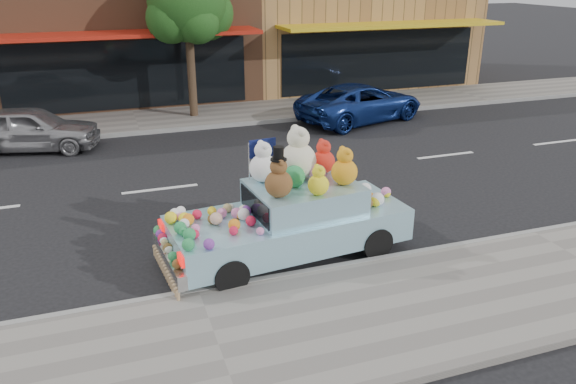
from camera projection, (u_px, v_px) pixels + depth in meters
name	position (u px, v px, depth m)	size (l,w,h in m)	color
ground	(160.00, 189.00, 13.51)	(120.00, 120.00, 0.00)	black
near_sidewalk	(219.00, 348.00, 7.79)	(60.00, 3.00, 0.12)	gray
far_sidewalk	(136.00, 122.00, 19.19)	(60.00, 3.00, 0.12)	gray
near_kerb	(199.00, 293.00, 9.10)	(60.00, 0.12, 0.13)	gray
far_kerb	(140.00, 133.00, 17.87)	(60.00, 0.12, 0.13)	gray
storefront_mid	(115.00, 3.00, 22.66)	(10.00, 9.80, 7.30)	brown
street_tree	(188.00, 9.00, 18.49)	(3.00, 2.70, 5.22)	#38281C
car_silver	(31.00, 129.00, 16.17)	(1.52, 3.78, 1.29)	#9F9EA3
car_blue	(361.00, 102.00, 19.30)	(2.14, 4.64, 1.29)	navy
art_car	(290.00, 213.00, 10.17)	(4.63, 2.17, 2.33)	black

